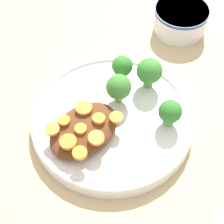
# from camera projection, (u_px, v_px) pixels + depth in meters

# --- Properties ---
(ground_plane) EXTENTS (4.00, 4.00, 0.00)m
(ground_plane) POSITION_uv_depth(u_px,v_px,m) (112.00, 124.00, 0.64)
(ground_plane) COLOR tan
(plate) EXTENTS (0.27, 0.27, 0.03)m
(plate) POSITION_uv_depth(u_px,v_px,m) (112.00, 120.00, 0.63)
(plate) COLOR white
(plate) RESTS_ON ground_plane
(dip_bowl) EXTENTS (0.11, 0.11, 0.05)m
(dip_bowl) POSITION_uv_depth(u_px,v_px,m) (181.00, 18.00, 0.76)
(dip_bowl) COLOR silver
(dip_bowl) RESTS_ON ground_plane
(stew_mound) EXTENTS (0.12, 0.09, 0.03)m
(stew_mound) POSITION_uv_depth(u_px,v_px,m) (84.00, 130.00, 0.59)
(stew_mound) COLOR #5B3319
(stew_mound) RESTS_ON plate
(broccoli_floret_0) EXTENTS (0.04, 0.04, 0.06)m
(broccoli_floret_0) POSITION_uv_depth(u_px,v_px,m) (119.00, 87.00, 0.62)
(broccoli_floret_0) COLOR #7FA85B
(broccoli_floret_0) RESTS_ON plate
(broccoli_floret_1) EXTENTS (0.04, 0.04, 0.05)m
(broccoli_floret_1) POSITION_uv_depth(u_px,v_px,m) (122.00, 67.00, 0.65)
(broccoli_floret_1) COLOR #7FA85B
(broccoli_floret_1) RESTS_ON plate
(broccoli_floret_2) EXTENTS (0.05, 0.05, 0.06)m
(broccoli_floret_2) POSITION_uv_depth(u_px,v_px,m) (150.00, 72.00, 0.64)
(broccoli_floret_2) COLOR #759E51
(broccoli_floret_2) RESTS_ON plate
(broccoli_floret_3) EXTENTS (0.04, 0.04, 0.05)m
(broccoli_floret_3) POSITION_uv_depth(u_px,v_px,m) (170.00, 112.00, 0.59)
(broccoli_floret_3) COLOR #7FA85B
(broccoli_floret_3) RESTS_ON plate
(carrot_slice_0) EXTENTS (0.03, 0.03, 0.01)m
(carrot_slice_0) POSITION_uv_depth(u_px,v_px,m) (84.00, 108.00, 0.60)
(carrot_slice_0) COLOR orange
(carrot_slice_0) RESTS_ON stew_mound
(carrot_slice_1) EXTENTS (0.02, 0.02, 0.01)m
(carrot_slice_1) POSITION_uv_depth(u_px,v_px,m) (99.00, 119.00, 0.59)
(carrot_slice_1) COLOR orange
(carrot_slice_1) RESTS_ON stew_mound
(carrot_slice_2) EXTENTS (0.03, 0.03, 0.01)m
(carrot_slice_2) POSITION_uv_depth(u_px,v_px,m) (68.00, 142.00, 0.56)
(carrot_slice_2) COLOR orange
(carrot_slice_2) RESTS_ON stew_mound
(carrot_slice_3) EXTENTS (0.03, 0.03, 0.01)m
(carrot_slice_3) POSITION_uv_depth(u_px,v_px,m) (96.00, 138.00, 0.56)
(carrot_slice_3) COLOR orange
(carrot_slice_3) RESTS_ON stew_mound
(carrot_slice_4) EXTENTS (0.02, 0.02, 0.00)m
(carrot_slice_4) POSITION_uv_depth(u_px,v_px,m) (81.00, 129.00, 0.57)
(carrot_slice_4) COLOR orange
(carrot_slice_4) RESTS_ON stew_mound
(carrot_slice_5) EXTENTS (0.02, 0.02, 0.01)m
(carrot_slice_5) POSITION_uv_depth(u_px,v_px,m) (116.00, 117.00, 0.59)
(carrot_slice_5) COLOR orange
(carrot_slice_5) RESTS_ON stew_mound
(carrot_slice_6) EXTENTS (0.02, 0.02, 0.01)m
(carrot_slice_6) POSITION_uv_depth(u_px,v_px,m) (52.00, 129.00, 0.57)
(carrot_slice_6) COLOR orange
(carrot_slice_6) RESTS_ON stew_mound
(carrot_slice_7) EXTENTS (0.02, 0.02, 0.01)m
(carrot_slice_7) POSITION_uv_depth(u_px,v_px,m) (64.00, 120.00, 0.58)
(carrot_slice_7) COLOR orange
(carrot_slice_7) RESTS_ON stew_mound
(carrot_slice_8) EXTENTS (0.02, 0.02, 0.01)m
(carrot_slice_8) POSITION_uv_depth(u_px,v_px,m) (80.00, 153.00, 0.55)
(carrot_slice_8) COLOR orange
(carrot_slice_8) RESTS_ON stew_mound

